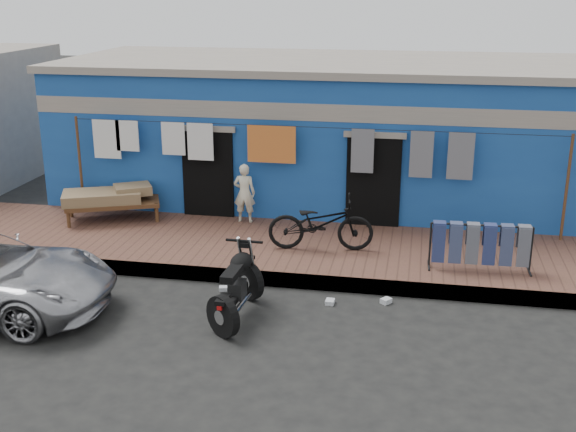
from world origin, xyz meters
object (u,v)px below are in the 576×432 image
object	(u,v)px
bicycle	(321,217)
jeans_rack	(480,246)
seated_person	(244,193)
charpoy	(113,204)
motorcycle	(236,284)

from	to	relation	value
bicycle	jeans_rack	bearing A→B (deg)	-106.70
seated_person	bicycle	size ratio (longest dim) A/B	0.64
seated_person	jeans_rack	distance (m)	5.02
jeans_rack	charpoy	bearing A→B (deg)	168.97
seated_person	motorcycle	size ratio (longest dim) A/B	0.71
motorcycle	charpoy	distance (m)	5.09
bicycle	motorcycle	size ratio (longest dim) A/B	1.11
seated_person	bicycle	bearing A→B (deg)	141.14
seated_person	motorcycle	bearing A→B (deg)	99.95
motorcycle	seated_person	bearing A→B (deg)	104.35
bicycle	motorcycle	xyz separation A→B (m)	(-0.95, -2.60, -0.32)
motorcycle	jeans_rack	world-z (taller)	motorcycle
bicycle	motorcycle	world-z (taller)	bicycle
seated_person	motorcycle	distance (m)	4.05
seated_person	jeans_rack	world-z (taller)	seated_person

